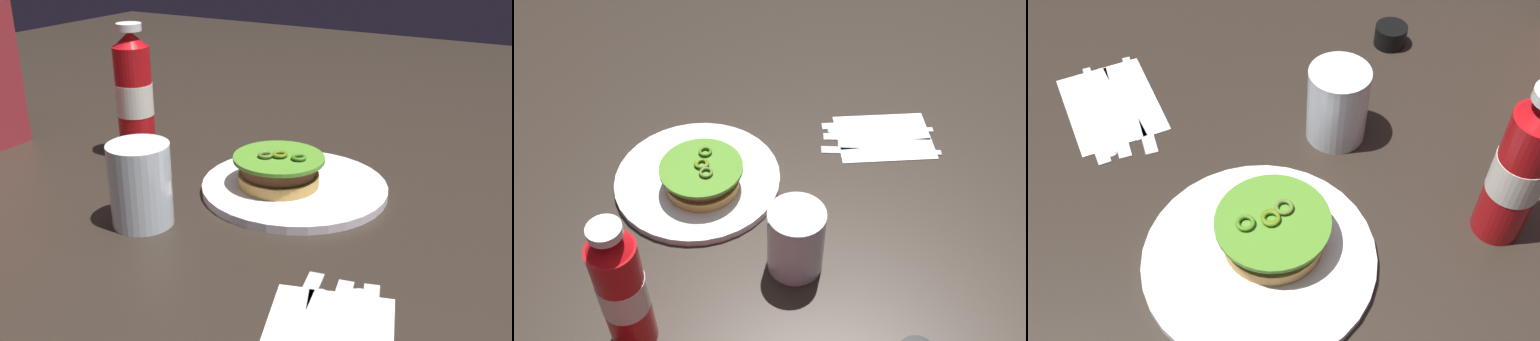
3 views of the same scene
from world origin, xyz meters
TOP-DOWN VIEW (x-y plane):
  - ground_plane at (0.00, 0.00)m, footprint 3.00×3.00m
  - dinner_plate at (0.11, -0.03)m, footprint 0.28×0.28m
  - burger_sandwich at (0.09, -0.02)m, footprint 0.14×0.14m
  - ketchup_bottle at (0.10, 0.27)m, footprint 0.06×0.06m
  - water_glass at (-0.09, 0.10)m, footprint 0.08×0.08m
  - napkin at (-0.20, -0.22)m, footprint 0.20×0.17m
  - table_knife at (-0.16, -0.25)m, footprint 0.19×0.07m
  - spoon_utensil at (-0.16, -0.23)m, footprint 0.20×0.06m
  - steak_knife at (-0.17, -0.22)m, footprint 0.20×0.06m
  - fork_utensil at (-0.19, -0.20)m, footprint 0.17×0.08m
  - butter_knife at (-0.18, -0.18)m, footprint 0.22×0.05m

SIDE VIEW (x-z plane):
  - ground_plane at x=0.00m, z-range 0.00..0.00m
  - napkin at x=-0.20m, z-range 0.00..0.00m
  - table_knife at x=-0.16m, z-range 0.00..0.01m
  - spoon_utensil at x=-0.16m, z-range 0.00..0.01m
  - steak_knife at x=-0.17m, z-range 0.00..0.01m
  - fork_utensil at x=-0.19m, z-range 0.00..0.01m
  - butter_knife at x=-0.18m, z-range 0.00..0.01m
  - dinner_plate at x=0.11m, z-range 0.00..0.01m
  - burger_sandwich at x=0.09m, z-range 0.01..0.06m
  - water_glass at x=-0.09m, z-range 0.00..0.12m
  - ketchup_bottle at x=0.10m, z-range -0.01..0.23m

